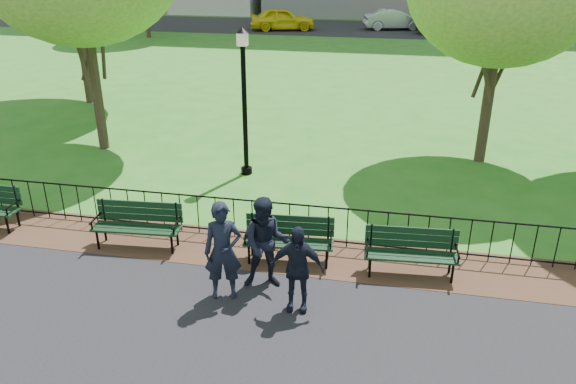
% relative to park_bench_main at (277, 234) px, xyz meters
% --- Properties ---
extents(ground, '(120.00, 120.00, 0.00)m').
position_rel_park_bench_main_xyz_m(ground, '(-0.11, -1.20, -0.59)').
color(ground, '#25651A').
extents(dirt_strip, '(60.00, 1.60, 0.01)m').
position_rel_park_bench_main_xyz_m(dirt_strip, '(-0.11, 0.30, -0.58)').
color(dirt_strip, '#392317').
rests_on(dirt_strip, ground).
extents(far_street, '(70.00, 9.00, 0.01)m').
position_rel_park_bench_main_xyz_m(far_street, '(-0.11, 33.80, -0.59)').
color(far_street, black).
rests_on(far_street, ground).
extents(iron_fence, '(24.06, 0.06, 1.00)m').
position_rel_park_bench_main_xyz_m(iron_fence, '(-0.11, 0.80, -0.10)').
color(iron_fence, black).
rests_on(iron_fence, ground).
extents(park_bench_main, '(1.78, 0.68, 0.99)m').
position_rel_park_bench_main_xyz_m(park_bench_main, '(0.00, 0.00, 0.00)').
color(park_bench_main, black).
rests_on(park_bench_main, ground).
extents(park_bench_left_a, '(1.84, 0.69, 1.02)m').
position_rel_park_bench_main_xyz_m(park_bench_left_a, '(-2.93, 0.04, -0.01)').
color(park_bench_left_a, black).
rests_on(park_bench_left_a, ground).
extents(park_bench_right_a, '(1.76, 0.65, 0.98)m').
position_rel_park_bench_main_xyz_m(park_bench_right_a, '(2.56, 0.06, -0.03)').
color(park_bench_right_a, black).
rests_on(park_bench_right_a, ground).
extents(lamppost, '(0.35, 0.35, 3.87)m').
position_rel_park_bench_main_xyz_m(lamppost, '(-1.82, 4.35, 1.52)').
color(lamppost, black).
rests_on(lamppost, ground).
extents(person_left, '(0.75, 0.60, 1.80)m').
position_rel_park_bench_main_xyz_m(person_left, '(-0.65, -1.37, 0.32)').
color(person_left, black).
rests_on(person_left, asphalt_path).
extents(person_mid, '(0.92, 0.60, 1.74)m').
position_rel_park_bench_main_xyz_m(person_mid, '(0.00, -0.90, 0.28)').
color(person_mid, black).
rests_on(person_mid, asphalt_path).
extents(person_right, '(0.94, 0.44, 1.57)m').
position_rel_park_bench_main_xyz_m(person_right, '(0.66, -1.48, 0.20)').
color(person_right, black).
rests_on(person_right, asphalt_path).
extents(taxi, '(4.98, 3.05, 1.59)m').
position_rel_park_bench_main_xyz_m(taxi, '(-6.62, 31.70, 0.21)').
color(taxi, yellow).
rests_on(taxi, far_street).
extents(sedan_silver, '(4.62, 2.58, 1.44)m').
position_rel_park_bench_main_xyz_m(sedan_silver, '(1.25, 33.60, 0.14)').
color(sedan_silver, '#A1A4A9').
rests_on(sedan_silver, far_street).
extents(sedan_dark, '(5.01, 3.09, 1.36)m').
position_rel_park_bench_main_xyz_m(sedan_dark, '(5.13, 32.30, 0.10)').
color(sedan_dark, black).
rests_on(sedan_dark, far_street).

